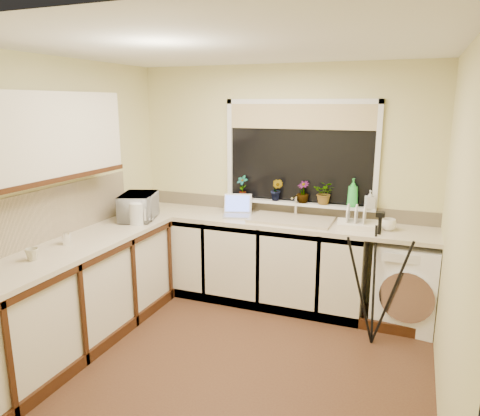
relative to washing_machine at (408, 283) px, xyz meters
name	(u,v)px	position (x,y,z in m)	size (l,w,h in m)	color
floor	(227,358)	(-1.35, -1.19, -0.40)	(3.20, 3.20, 0.00)	#543621
ceiling	(225,46)	(-1.35, -1.19, 2.05)	(3.20, 3.20, 0.00)	white
wall_back	(281,183)	(-1.35, 0.31, 0.82)	(3.20, 3.20, 0.00)	beige
wall_front	(100,288)	(-1.35, -2.69, 0.82)	(3.20, 3.20, 0.00)	beige
wall_left	(61,199)	(-2.95, -1.19, 0.82)	(3.00, 3.00, 0.00)	beige
wall_right	(456,237)	(0.25, -1.19, 0.82)	(3.00, 3.00, 0.00)	beige
base_cabinet_back	(242,259)	(-1.67, 0.01, 0.03)	(2.55, 0.60, 0.86)	silver
base_cabinet_left	(72,300)	(-2.65, -1.49, 0.03)	(0.54, 2.40, 0.86)	silver
worktop_back	(272,221)	(-1.35, 0.01, 0.48)	(3.20, 0.60, 0.04)	beige
worktop_left	(67,250)	(-2.65, -1.49, 0.48)	(0.60, 2.40, 0.04)	beige
upper_cabinet	(28,138)	(-2.79, -1.64, 1.40)	(0.28, 1.90, 0.70)	silver
splashback_left	(37,218)	(-2.94, -1.49, 0.72)	(0.02, 2.40, 0.45)	beige
splashback_back	(280,207)	(-1.35, 0.30, 0.57)	(3.20, 0.02, 0.14)	beige
window_glass	(300,154)	(-1.15, 0.29, 1.15)	(1.50, 0.02, 1.00)	black
window_blind	(300,117)	(-1.15, 0.27, 1.52)	(1.50, 0.02, 0.25)	tan
windowsill	(297,203)	(-1.15, 0.24, 0.63)	(1.60, 0.14, 0.03)	white
sink	(291,220)	(-1.15, 0.01, 0.51)	(0.82, 0.46, 0.03)	tan
faucet	(296,206)	(-1.15, 0.19, 0.62)	(0.03, 0.03, 0.24)	silver
washing_machine	(408,283)	(0.00, 0.00, 0.00)	(0.57, 0.55, 0.81)	white
laptop	(237,210)	(-1.74, 0.04, 0.55)	(0.36, 0.36, 0.21)	#A4A5AC
kettle	(137,214)	(-2.52, -0.65, 0.60)	(0.16, 0.16, 0.21)	silver
dish_rack	(358,225)	(-0.49, -0.02, 0.53)	(0.38, 0.29, 0.06)	white
tripod	(376,280)	(-0.26, -0.50, 0.19)	(0.59, 0.59, 1.19)	black
steel_jar	(67,238)	(-2.70, -1.42, 0.55)	(0.08, 0.08, 0.11)	white
microwave	(139,206)	(-2.62, -0.48, 0.63)	(0.47, 0.32, 0.26)	silver
plant_a	(242,187)	(-1.76, 0.22, 0.77)	(0.13, 0.09, 0.25)	#999999
plant_b	(277,190)	(-1.36, 0.21, 0.76)	(0.13, 0.10, 0.24)	#999999
plant_c	(303,192)	(-1.08, 0.22, 0.76)	(0.13, 0.13, 0.23)	#999999
plant_d	(325,193)	(-0.86, 0.23, 0.77)	(0.21, 0.19, 0.24)	#999999
soap_bottle_green	(353,193)	(-0.58, 0.23, 0.79)	(0.11, 0.11, 0.28)	green
soap_bottle_clear	(370,199)	(-0.41, 0.20, 0.74)	(0.08, 0.08, 0.18)	#999999
cup_back	(388,225)	(-0.21, 0.00, 0.55)	(0.14, 0.14, 0.11)	white
cup_left	(32,254)	(-2.67, -1.83, 0.54)	(0.10, 0.10, 0.09)	beige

